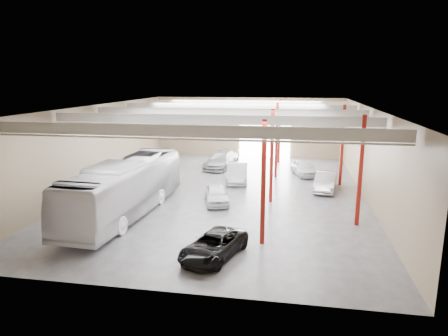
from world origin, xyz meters
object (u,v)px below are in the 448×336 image
(car_row_b, at_px, (237,172))
(car_right_far, at_px, (304,168))
(coach_bus, at_px, (126,188))
(car_row_a, at_px, (216,194))
(car_row_c, at_px, (221,160))
(car_right_near, at_px, (325,181))
(black_sedan, at_px, (214,246))

(car_row_b, xyz_separation_m, car_right_far, (6.01, 3.57, -0.12))
(coach_bus, xyz_separation_m, car_row_b, (6.23, 10.18, -1.02))
(coach_bus, height_order, car_row_a, coach_bus)
(car_row_c, relative_size, car_right_near, 1.25)
(car_row_a, bearing_deg, coach_bus, -163.38)
(car_row_b, bearing_deg, car_row_c, 107.88)
(car_row_c, xyz_separation_m, car_right_near, (10.10, -7.00, -0.08))
(car_right_near, bearing_deg, car_row_c, 154.28)
(black_sedan, bearing_deg, car_row_a, 118.23)
(black_sedan, bearing_deg, coach_bus, 160.00)
(coach_bus, relative_size, car_row_b, 2.60)
(car_row_a, xyz_separation_m, car_right_near, (8.29, 5.00, 0.06))
(car_row_b, height_order, car_right_far, car_row_b)
(black_sedan, xyz_separation_m, car_right_near, (6.64, 14.23, 0.12))
(coach_bus, distance_m, car_right_near, 16.35)
(coach_bus, bearing_deg, car_right_near, 34.73)
(black_sedan, distance_m, car_row_c, 21.51)
(black_sedan, bearing_deg, car_right_far, 93.67)
(black_sedan, distance_m, car_row_a, 9.38)
(coach_bus, xyz_separation_m, car_row_a, (5.59, 3.55, -1.18))
(car_row_a, height_order, car_row_b, car_row_b)
(car_right_far, bearing_deg, car_row_c, 150.30)
(car_right_near, height_order, car_right_far, car_right_near)
(car_row_b, height_order, car_right_near, car_row_b)
(coach_bus, distance_m, car_right_far, 18.44)
(car_row_a, bearing_deg, car_right_near, 15.28)
(coach_bus, height_order, car_row_b, coach_bus)
(car_row_b, distance_m, car_row_c, 5.90)
(car_row_b, distance_m, car_right_near, 7.83)
(car_row_a, distance_m, car_right_near, 9.68)
(coach_bus, height_order, car_row_c, coach_bus)
(coach_bus, height_order, car_right_far, coach_bus)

